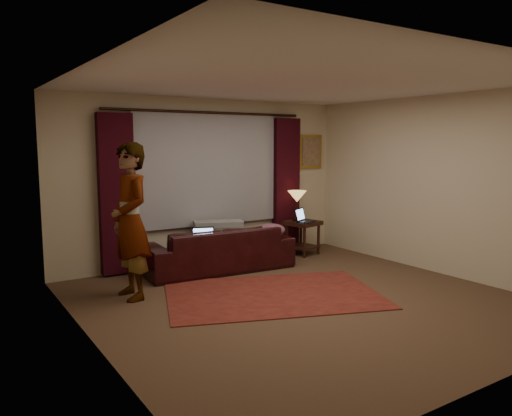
% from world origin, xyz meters
% --- Properties ---
extents(floor, '(5.00, 5.00, 0.01)m').
position_xyz_m(floor, '(0.00, 0.00, -0.01)').
color(floor, brown).
rests_on(floor, ground).
extents(ceiling, '(5.00, 5.00, 0.02)m').
position_xyz_m(ceiling, '(0.00, 0.00, 2.60)').
color(ceiling, silver).
rests_on(ceiling, ground).
extents(wall_back, '(5.00, 0.02, 2.60)m').
position_xyz_m(wall_back, '(0.00, 2.50, 1.30)').
color(wall_back, beige).
rests_on(wall_back, ground).
extents(wall_front, '(5.00, 0.02, 2.60)m').
position_xyz_m(wall_front, '(0.00, -2.50, 1.30)').
color(wall_front, beige).
rests_on(wall_front, ground).
extents(wall_left, '(0.02, 5.00, 2.60)m').
position_xyz_m(wall_left, '(-2.50, 0.00, 1.30)').
color(wall_left, beige).
rests_on(wall_left, ground).
extents(wall_right, '(0.02, 5.00, 2.60)m').
position_xyz_m(wall_right, '(2.50, 0.00, 1.30)').
color(wall_right, beige).
rests_on(wall_right, ground).
extents(sheer_curtain, '(2.50, 0.05, 1.80)m').
position_xyz_m(sheer_curtain, '(0.00, 2.44, 1.50)').
color(sheer_curtain, '#9999A1').
rests_on(sheer_curtain, wall_back).
extents(drape_left, '(0.50, 0.14, 2.30)m').
position_xyz_m(drape_left, '(-1.50, 2.39, 1.18)').
color(drape_left, black).
rests_on(drape_left, floor).
extents(drape_right, '(0.50, 0.14, 2.30)m').
position_xyz_m(drape_right, '(1.50, 2.39, 1.18)').
color(drape_right, black).
rests_on(drape_right, floor).
extents(curtain_rod, '(0.04, 0.04, 3.40)m').
position_xyz_m(curtain_rod, '(0.00, 2.39, 2.38)').
color(curtain_rod, black).
rests_on(curtain_rod, wall_back).
extents(picture_frame, '(0.50, 0.04, 0.60)m').
position_xyz_m(picture_frame, '(2.10, 2.47, 1.75)').
color(picture_frame, '#B28C31').
rests_on(picture_frame, wall_back).
extents(sofa, '(2.30, 1.12, 0.90)m').
position_xyz_m(sofa, '(-0.16, 1.86, 0.45)').
color(sofa, black).
rests_on(sofa, floor).
extents(throw_blanket, '(0.81, 0.54, 0.09)m').
position_xyz_m(throw_blanket, '(-0.01, 2.11, 0.90)').
color(throw_blanket, gray).
rests_on(throw_blanket, sofa).
extents(clothing_pile, '(0.53, 0.43, 0.21)m').
position_xyz_m(clothing_pile, '(0.64, 1.62, 0.56)').
color(clothing_pile, '#80475B').
rests_on(clothing_pile, sofa).
extents(laptop_sofa, '(0.44, 0.45, 0.24)m').
position_xyz_m(laptop_sofa, '(-0.49, 1.67, 0.57)').
color(laptop_sofa, black).
rests_on(laptop_sofa, sofa).
extents(area_rug, '(3.10, 2.58, 0.01)m').
position_xyz_m(area_rug, '(-0.18, 0.38, 0.01)').
color(area_rug, maroon).
rests_on(area_rug, floor).
extents(end_table, '(0.61, 0.61, 0.58)m').
position_xyz_m(end_table, '(1.58, 2.01, 0.29)').
color(end_table, black).
rests_on(end_table, floor).
extents(tiffany_lamp, '(0.36, 0.36, 0.51)m').
position_xyz_m(tiffany_lamp, '(1.52, 2.10, 0.84)').
color(tiffany_lamp, olive).
rests_on(tiffany_lamp, end_table).
extents(laptop_table, '(0.45, 0.46, 0.23)m').
position_xyz_m(laptop_table, '(1.56, 1.88, 0.70)').
color(laptop_table, black).
rests_on(laptop_table, end_table).
extents(person, '(0.59, 0.59, 1.92)m').
position_xyz_m(person, '(-1.70, 1.24, 0.96)').
color(person, gray).
rests_on(person, floor).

